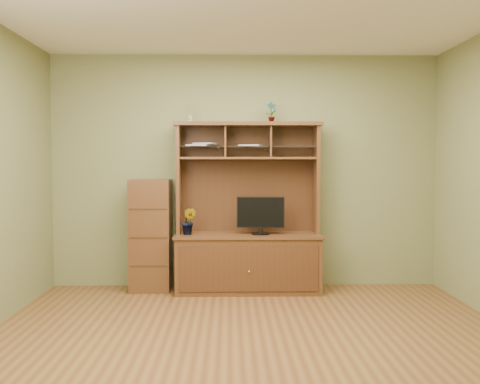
{
  "coord_description": "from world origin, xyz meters",
  "views": [
    {
      "loc": [
        -0.18,
        -4.26,
        1.43
      ],
      "look_at": [
        -0.07,
        1.2,
        1.15
      ],
      "focal_mm": 40.0,
      "sensor_mm": 36.0,
      "label": 1
    }
  ],
  "objects": [
    {
      "name": "top_plant",
      "position": [
        0.29,
        1.8,
        2.02
      ],
      "size": [
        0.14,
        0.11,
        0.24
      ],
      "primitive_type": "imported",
      "rotation": [
        0.0,
        0.0,
        0.18
      ],
      "color": "#326C25",
      "rests_on": "media_hutch"
    },
    {
      "name": "room",
      "position": [
        0.0,
        0.0,
        1.35
      ],
      "size": [
        4.54,
        4.04,
        2.74
      ],
      "color": "brown",
      "rests_on": "ground"
    },
    {
      "name": "monitor",
      "position": [
        0.17,
        1.65,
        0.87
      ],
      "size": [
        0.53,
        0.2,
        0.42
      ],
      "rotation": [
        0.0,
        0.0,
        -0.08
      ],
      "color": "black",
      "rests_on": "media_hutch"
    },
    {
      "name": "magazines",
      "position": [
        -0.32,
        1.8,
        1.65
      ],
      "size": [
        0.88,
        0.25,
        0.04
      ],
      "color": "#9F9FA4",
      "rests_on": "media_hutch"
    },
    {
      "name": "orchid_plant",
      "position": [
        -0.63,
        1.65,
        0.8
      ],
      "size": [
        0.19,
        0.17,
        0.3
      ],
      "primitive_type": "imported",
      "rotation": [
        0.0,
        0.0,
        -0.28
      ],
      "color": "#3D6221",
      "rests_on": "media_hutch"
    },
    {
      "name": "reed_diffuser",
      "position": [
        -0.63,
        1.8,
        2.0
      ],
      "size": [
        0.05,
        0.05,
        0.26
      ],
      "color": "silver",
      "rests_on": "media_hutch"
    },
    {
      "name": "media_hutch",
      "position": [
        0.03,
        1.73,
        0.52
      ],
      "size": [
        1.66,
        0.61,
        1.9
      ],
      "color": "#422412",
      "rests_on": "room"
    },
    {
      "name": "side_cabinet",
      "position": [
        -1.07,
        1.78,
        0.63
      ],
      "size": [
        0.45,
        0.41,
        1.26
      ],
      "color": "#422412",
      "rests_on": "room"
    }
  ]
}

